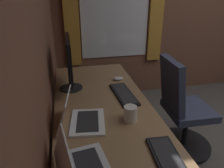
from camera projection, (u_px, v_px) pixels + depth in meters
name	position (u px, v px, depth m)	size (l,w,h in m)	color
wall_back	(23.00, 50.00, 1.01)	(4.56, 0.10, 2.60)	brown
wall_right	(204.00, 6.00, 3.26)	(0.10, 5.08, 2.60)	brown
window_panel	(115.00, 10.00, 2.94)	(0.02, 0.96, 1.33)	white
curtain_near	(157.00, 9.00, 3.03)	(0.05, 0.20, 1.49)	gold
curtain_far	(71.00, 11.00, 2.80)	(0.05, 0.20, 1.49)	gold
desk	(105.00, 119.00, 1.61)	(2.05, 0.74, 0.73)	#936D47
monitor_primary	(69.00, 61.00, 1.84)	(0.51, 0.20, 0.46)	black
laptop_leftmost	(79.00, 165.00, 1.05)	(0.37, 0.30, 0.20)	silver
laptop_left	(79.00, 117.00, 1.43)	(0.35, 0.33, 0.22)	white
keyboard_main	(124.00, 94.00, 1.82)	(0.43, 0.17, 0.02)	black
keyboard_spare	(170.00, 164.00, 1.10)	(0.43, 0.17, 0.02)	black
mouse_main	(118.00, 79.00, 2.12)	(0.06, 0.10, 0.03)	silver
coffee_mug	(130.00, 114.00, 1.46)	(0.13, 0.09, 0.11)	silver
office_chair	(182.00, 111.00, 2.11)	(0.56, 0.56, 0.97)	#383D56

